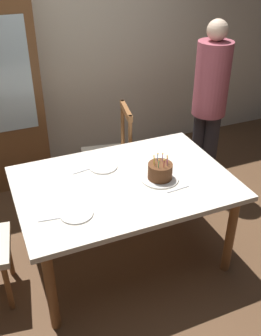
{
  "coord_description": "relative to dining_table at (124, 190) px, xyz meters",
  "views": [
    {
      "loc": [
        -0.88,
        -2.21,
        2.32
      ],
      "look_at": [
        0.05,
        0.0,
        0.85
      ],
      "focal_mm": 41.42,
      "sensor_mm": 36.0,
      "label": 1
    }
  ],
  "objects": [
    {
      "name": "ground",
      "position": [
        0.0,
        0.0,
        -0.66
      ],
      "size": [
        6.4,
        6.4,
        0.0
      ],
      "primitive_type": "plane",
      "color": "brown"
    },
    {
      "name": "fork_near_celebrant",
      "position": [
        -0.59,
        -0.23,
        0.09
      ],
      "size": [
        0.18,
        0.04,
        0.01
      ],
      "primitive_type": "cube",
      "rotation": [
        0.0,
        0.0,
        -0.13
      ],
      "color": "silver",
      "rests_on": "dining_table"
    },
    {
      "name": "fork_far_side",
      "position": [
        -0.24,
        0.25,
        0.09
      ],
      "size": [
        0.18,
        0.04,
        0.01
      ],
      "primitive_type": "cube",
      "rotation": [
        0.0,
        0.0,
        0.16
      ],
      "color": "silver",
      "rests_on": "dining_table"
    },
    {
      "name": "plate_near_celebrant",
      "position": [
        -0.43,
        -0.24,
        0.09
      ],
      "size": [
        0.22,
        0.22,
        0.01
      ],
      "primitive_type": "cylinder",
      "color": "white",
      "rests_on": "dining_table"
    },
    {
      "name": "back_wall",
      "position": [
        0.0,
        1.85,
        0.64
      ],
      "size": [
        6.4,
        0.1,
        2.6
      ],
      "primitive_type": "cube",
      "color": "beige",
      "rests_on": "ground"
    },
    {
      "name": "fork_near_guest",
      "position": [
        0.31,
        -0.25,
        0.09
      ],
      "size": [
        0.18,
        0.03,
        0.01
      ],
      "primitive_type": "cube",
      "rotation": [
        0.0,
        0.0,
        0.09
      ],
      "color": "silver",
      "rests_on": "dining_table"
    },
    {
      "name": "person_guest",
      "position": [
        1.15,
        0.68,
        0.3
      ],
      "size": [
        0.32,
        0.32,
        1.68
      ],
      "color": "#262328",
      "rests_on": "ground"
    },
    {
      "name": "dining_table",
      "position": [
        0.0,
        0.0,
        0.0
      ],
      "size": [
        1.58,
        1.08,
        0.75
      ],
      "color": "silver",
      "rests_on": "ground"
    },
    {
      "name": "birthday_cake",
      "position": [
        0.25,
        -0.08,
        0.14
      ],
      "size": [
        0.28,
        0.28,
        0.2
      ],
      "color": "silver",
      "rests_on": "dining_table"
    },
    {
      "name": "chair_spindle_back",
      "position": [
        0.19,
        0.86,
        -0.21
      ],
      "size": [
        0.51,
        0.51,
        0.95
      ],
      "color": "beige",
      "rests_on": "ground"
    },
    {
      "name": "plate_far_side",
      "position": [
        -0.08,
        0.24,
        0.09
      ],
      "size": [
        0.22,
        0.22,
        0.01
      ],
      "primitive_type": "cylinder",
      "color": "white",
      "rests_on": "dining_table"
    }
  ]
}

